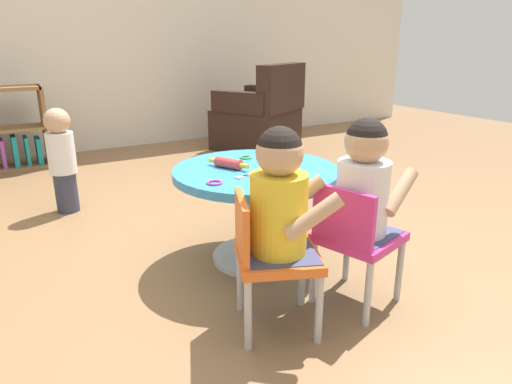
# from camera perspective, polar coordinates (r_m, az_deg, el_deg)

# --- Properties ---
(ground_plane) EXTENTS (10.00, 10.00, 0.00)m
(ground_plane) POSITION_cam_1_polar(r_m,az_deg,el_deg) (2.39, 0.00, -8.24)
(ground_plane) COLOR olive
(back_wall) EXTENTS (8.00, 0.12, 2.80)m
(back_wall) POSITION_cam_1_polar(r_m,az_deg,el_deg) (4.97, -19.00, 21.27)
(back_wall) COLOR silver
(back_wall) RESTS_ON ground
(craft_table) EXTENTS (0.80, 0.80, 0.48)m
(craft_table) POSITION_cam_1_polar(r_m,az_deg,el_deg) (2.25, 0.00, -0.20)
(craft_table) COLOR silver
(craft_table) RESTS_ON ground
(child_chair_left) EXTENTS (0.39, 0.39, 0.54)m
(child_chair_left) POSITION_cam_1_polar(r_m,az_deg,el_deg) (1.73, 1.60, -7.81)
(child_chair_left) COLOR #B7B7BC
(child_chair_left) RESTS_ON ground
(seated_child_left) EXTENTS (0.42, 0.38, 0.51)m
(seated_child_left) POSITION_cam_1_polar(r_m,az_deg,el_deg) (1.65, 3.03, -0.66)
(seated_child_left) COLOR #3F4772
(seated_child_left) RESTS_ON ground
(child_chair_right) EXTENTS (0.37, 0.37, 0.54)m
(child_chair_right) POSITION_cam_1_polar(r_m,az_deg,el_deg) (1.92, 12.13, -5.56)
(child_chair_right) COLOR #B7B7BC
(child_chair_right) RESTS_ON ground
(seated_child_right) EXTENTS (0.41, 0.36, 0.51)m
(seated_child_right) POSITION_cam_1_polar(r_m,az_deg,el_deg) (1.87, 13.23, 1.17)
(seated_child_right) COLOR #3F4772
(seated_child_right) RESTS_ON ground
(armchair_dark) EXTENTS (0.96, 0.97, 0.85)m
(armchair_dark) POSITION_cam_1_polar(r_m,az_deg,el_deg) (4.72, 0.57, 9.10)
(armchair_dark) COLOR black
(armchair_dark) RESTS_ON ground
(toddler_standing) EXTENTS (0.17, 0.17, 0.67)m
(toddler_standing) POSITION_cam_1_polar(r_m,az_deg,el_deg) (3.17, -22.92, 3.96)
(toddler_standing) COLOR #33384C
(toddler_standing) RESTS_ON ground
(rolling_pin) EXTENTS (0.12, 0.22, 0.05)m
(rolling_pin) POSITION_cam_1_polar(r_m,az_deg,el_deg) (2.21, -3.42, 3.59)
(rolling_pin) COLOR #D83F3F
(rolling_pin) RESTS_ON craft_table
(craft_scissors) EXTENTS (0.14, 0.08, 0.01)m
(craft_scissors) POSITION_cam_1_polar(r_m,az_deg,el_deg) (2.10, -0.61, 2.19)
(craft_scissors) COLOR silver
(craft_scissors) RESTS_ON craft_table
(playdough_blob_0) EXTENTS (0.15, 0.15, 0.01)m
(playdough_blob_0) POSITION_cam_1_polar(r_m,az_deg,el_deg) (2.05, 4.49, 1.76)
(playdough_blob_0) COLOR #B2E58C
(playdough_blob_0) RESTS_ON craft_table
(cookie_cutter_0) EXTENTS (0.07, 0.07, 0.01)m
(cookie_cutter_0) POSITION_cam_1_polar(r_m,az_deg,el_deg) (2.32, 3.27, 3.76)
(cookie_cutter_0) COLOR #4CB259
(cookie_cutter_0) RESTS_ON craft_table
(cookie_cutter_1) EXTENTS (0.07, 0.07, 0.01)m
(cookie_cutter_1) POSITION_cam_1_polar(r_m,az_deg,el_deg) (1.98, -5.16, 1.17)
(cookie_cutter_1) COLOR #D83FA5
(cookie_cutter_1) RESTS_ON craft_table
(cookie_cutter_2) EXTENTS (0.06, 0.06, 0.01)m
(cookie_cutter_2) POSITION_cam_1_polar(r_m,az_deg,el_deg) (2.41, -1.29, 4.32)
(cookie_cutter_2) COLOR #4CB259
(cookie_cutter_2) RESTS_ON craft_table
(cookie_cutter_3) EXTENTS (0.06, 0.06, 0.01)m
(cookie_cutter_3) POSITION_cam_1_polar(r_m,az_deg,el_deg) (2.41, 1.61, 4.36)
(cookie_cutter_3) COLOR red
(cookie_cutter_3) RESTS_ON craft_table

